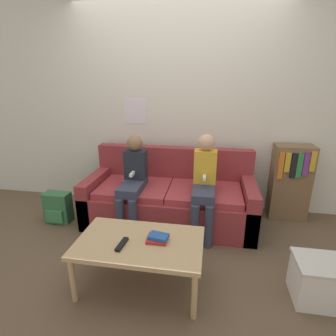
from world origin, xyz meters
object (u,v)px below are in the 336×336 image
object	(u,v)px
tv_remote	(122,244)
bookshelf	(290,182)
couch	(170,199)
person_right	(204,181)
storage_box	(323,281)
coffee_table	(140,245)
backpack	(58,208)
person_left	(133,178)

from	to	relation	value
tv_remote	bookshelf	size ratio (longest dim) A/B	0.19
couch	person_right	world-z (taller)	person_right
tv_remote	storage_box	world-z (taller)	tv_remote
coffee_table	couch	bearing A→B (deg)	86.66
person_right	backpack	bearing A→B (deg)	-177.51
bookshelf	backpack	xyz separation A→B (m)	(-2.72, -0.58, -0.28)
bookshelf	couch	bearing A→B (deg)	-167.29
couch	person_left	bearing A→B (deg)	-152.83
person_left	bookshelf	distance (m)	1.87
person_right	storage_box	size ratio (longest dim) A/B	2.47
person_right	backpack	world-z (taller)	person_right
storage_box	person_right	bearing A→B (deg)	138.58
tv_remote	bookshelf	world-z (taller)	bookshelf
person_left	bookshelf	world-z (taller)	person_left
person_right	storage_box	bearing A→B (deg)	-41.42
couch	backpack	size ratio (longest dim) A/B	5.30
couch	person_right	distance (m)	0.55
backpack	person_right	bearing A→B (deg)	2.49
person_left	tv_remote	world-z (taller)	person_left
person_right	storage_box	xyz separation A→B (m)	(0.95, -0.83, -0.43)
person_right	backpack	xyz separation A→B (m)	(-1.71, -0.07, -0.43)
coffee_table	person_left	xyz separation A→B (m)	(-0.32, 0.90, 0.21)
bookshelf	storage_box	world-z (taller)	bookshelf
coffee_table	backpack	xyz separation A→B (m)	(-1.25, 0.83, -0.20)
couch	coffee_table	xyz separation A→B (m)	(-0.06, -1.10, 0.10)
person_left	backpack	world-z (taller)	person_left
bookshelf	person_left	bearing A→B (deg)	-163.96
couch	bookshelf	xyz separation A→B (m)	(1.41, 0.32, 0.18)
person_left	backpack	distance (m)	1.02
bookshelf	backpack	bearing A→B (deg)	-167.86
bookshelf	storage_box	distance (m)	1.38
coffee_table	person_right	distance (m)	1.04
bookshelf	backpack	size ratio (longest dim) A/B	2.50
tv_remote	backpack	distance (m)	1.48
coffee_table	storage_box	world-z (taller)	coffee_table
person_left	storage_box	bearing A→B (deg)	-25.60
backpack	tv_remote	bearing A→B (deg)	-39.01
person_left	bookshelf	size ratio (longest dim) A/B	1.15
person_right	bookshelf	size ratio (longest dim) A/B	1.19
person_left	tv_remote	bearing A→B (deg)	-78.27
person_left	storage_box	distance (m)	1.96
tv_remote	person_left	bearing A→B (deg)	107.10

